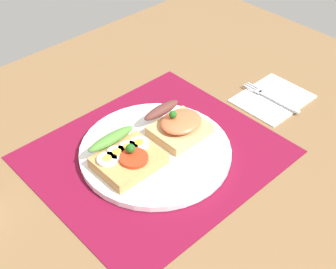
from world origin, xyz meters
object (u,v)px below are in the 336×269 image
(plate, at_px, (155,151))
(fork, at_px, (270,97))
(sandwich_salmon, at_px, (177,124))
(sandwich_egg_tomato, at_px, (126,157))
(napkin, at_px, (273,98))

(plate, distance_m, fork, 0.28)
(plate, height_order, sandwich_salmon, sandwich_salmon)
(plate, bearing_deg, sandwich_egg_tomato, 174.22)
(napkin, relative_size, fork, 1.09)
(sandwich_egg_tomato, xyz_separation_m, sandwich_salmon, (0.12, 0.00, 0.00))
(sandwich_egg_tomato, distance_m, fork, 0.34)
(fork, bearing_deg, napkin, -27.36)
(sandwich_egg_tomato, relative_size, sandwich_salmon, 1.10)
(napkin, bearing_deg, sandwich_salmon, 167.82)
(sandwich_salmon, relative_size, napkin, 0.67)
(plate, relative_size, fork, 1.99)
(sandwich_egg_tomato, bearing_deg, sandwich_salmon, 1.53)
(plate, bearing_deg, fork, -7.33)
(sandwich_salmon, bearing_deg, sandwich_egg_tomato, -178.47)
(plate, relative_size, napkin, 1.83)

